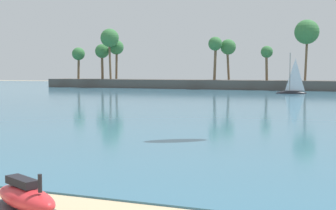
# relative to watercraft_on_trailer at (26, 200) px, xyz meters

# --- Properties ---
(sea) EXTENTS (220.00, 114.58, 0.06)m
(sea) POSITION_rel_watercraft_on_trailer_xyz_m (-1.34, 59.56, -0.49)
(sea) COLOR #386B84
(sea) RESTS_ON ground
(palm_headland) EXTENTS (100.09, 6.81, 12.70)m
(palm_headland) POSITION_rel_watercraft_on_trailer_xyz_m (-0.56, 76.92, 3.05)
(palm_headland) COLOR #514C47
(palm_headland) RESTS_ON ground
(watercraft_on_trailer) EXTENTS (2.78, 1.98, 1.28)m
(watercraft_on_trailer) POSITION_rel_watercraft_on_trailer_xyz_m (0.00, 0.00, 0.00)
(watercraft_on_trailer) COLOR #4C4C51
(watercraft_on_trailer) RESTS_ON ground
(sailboat_near_shore) EXTENTS (4.80, 1.93, 6.77)m
(sailboat_near_shore) POSITION_rel_watercraft_on_trailer_xyz_m (0.32, 63.76, 0.15)
(sailboat_near_shore) COLOR black
(sailboat_near_shore) RESTS_ON sea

